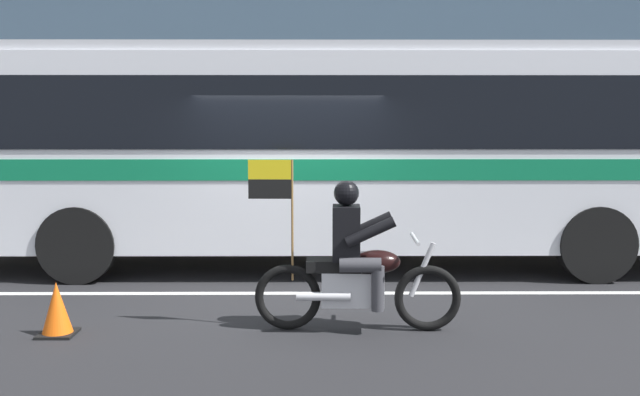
# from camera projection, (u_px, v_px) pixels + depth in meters

# --- Properties ---
(ground_plane) EXTENTS (60.00, 60.00, 0.00)m
(ground_plane) POSITION_uv_depth(u_px,v_px,m) (289.00, 283.00, 9.53)
(ground_plane) COLOR black
(sidewalk_curb) EXTENTS (28.00, 3.80, 0.15)m
(sidewalk_curb) POSITION_uv_depth(u_px,v_px,m) (298.00, 223.00, 14.59)
(sidewalk_curb) COLOR #B7B2A8
(sidewalk_curb) RESTS_ON ground_plane
(lane_center_stripe) EXTENTS (26.60, 0.14, 0.01)m
(lane_center_stripe) POSITION_uv_depth(u_px,v_px,m) (288.00, 293.00, 8.93)
(lane_center_stripe) COLOR silver
(lane_center_stripe) RESTS_ON ground_plane
(transit_bus) EXTENTS (11.91, 2.63, 3.22)m
(transit_bus) POSITION_uv_depth(u_px,v_px,m) (349.00, 140.00, 10.52)
(transit_bus) COLOR silver
(transit_bus) RESTS_ON ground_plane
(motorcycle_with_rider) EXTENTS (2.20, 0.64, 1.78)m
(motorcycle_with_rider) POSITION_uv_depth(u_px,v_px,m) (355.00, 267.00, 7.30)
(motorcycle_with_rider) COLOR black
(motorcycle_with_rider) RESTS_ON ground_plane
(fire_hydrant) EXTENTS (0.22, 0.30, 0.75)m
(fire_hydrant) POSITION_uv_depth(u_px,v_px,m) (244.00, 209.00, 13.25)
(fire_hydrant) COLOR #4C8C3F
(fire_hydrant) RESTS_ON sidewalk_curb
(traffic_cone) EXTENTS (0.36, 0.36, 0.55)m
(traffic_cone) POSITION_uv_depth(u_px,v_px,m) (57.00, 310.00, 7.17)
(traffic_cone) COLOR #EA590F
(traffic_cone) RESTS_ON ground_plane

